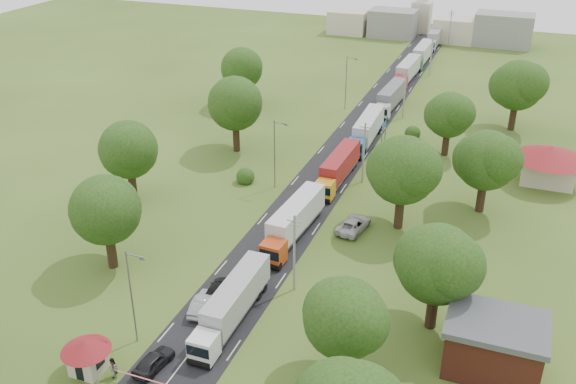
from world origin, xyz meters
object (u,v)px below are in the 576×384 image
at_px(car_lane_mid, 203,303).
at_px(car_lane_front, 154,361).
at_px(boom_barrier, 146,380).
at_px(info_sign, 384,129).
at_px(truck_0, 233,303).
at_px(guard_booth, 87,352).

bearing_deg(car_lane_mid, car_lane_front, 81.12).
bearing_deg(car_lane_mid, boom_barrier, 84.86).
relative_size(car_lane_front, car_lane_mid, 0.92).
distance_m(info_sign, truck_0, 49.13).
xyz_separation_m(car_lane_front, car_lane_mid, (0.21, 9.10, 0.04)).
height_order(guard_booth, car_lane_front, guard_booth).
bearing_deg(guard_booth, info_sign, 78.32).
height_order(info_sign, car_lane_front, info_sign).
height_order(boom_barrier, car_lane_front, car_lane_front).
height_order(boom_barrier, info_sign, info_sign).
distance_m(guard_booth, truck_0, 14.15).
relative_size(guard_booth, truck_0, 0.31).
xyz_separation_m(truck_0, car_lane_mid, (-3.53, 0.46, -1.29)).
xyz_separation_m(info_sign, car_lane_front, (-7.25, -57.64, -2.23)).
relative_size(boom_barrier, truck_0, 0.65).
relative_size(truck_0, car_lane_mid, 2.91).
bearing_deg(car_lane_front, truck_0, -105.83).
relative_size(boom_barrier, car_lane_front, 2.04).
bearing_deg(boom_barrier, info_sign, 83.76).
bearing_deg(boom_barrier, guard_booth, -179.99).
bearing_deg(car_lane_mid, truck_0, 165.01).
bearing_deg(car_lane_front, guard_booth, 32.27).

